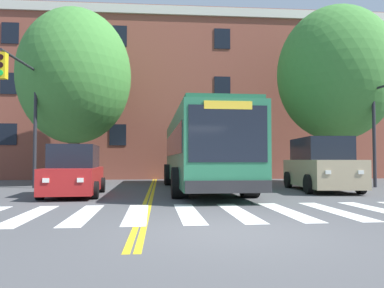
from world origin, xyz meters
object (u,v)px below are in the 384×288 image
(traffic_light_far_corner, at_px, (23,98))
(street_tree_curbside_small, at_px, (75,77))
(city_bus, at_px, (201,150))
(car_tan_far_lane, at_px, (321,166))
(street_tree_curbside_large, at_px, (336,74))
(car_red_near_lane, at_px, (74,172))

(traffic_light_far_corner, bearing_deg, street_tree_curbside_small, 72.56)
(city_bus, xyz_separation_m, car_tan_far_lane, (5.03, -1.18, -0.70))
(street_tree_curbside_large, bearing_deg, car_red_near_lane, -156.32)
(street_tree_curbside_small, bearing_deg, car_red_near_lane, -76.88)
(car_red_near_lane, height_order, street_tree_curbside_large, street_tree_curbside_large)
(car_tan_far_lane, bearing_deg, street_tree_curbside_large, 56.39)
(car_red_near_lane, xyz_separation_m, traffic_light_far_corner, (-2.78, 2.51, 3.13))
(street_tree_curbside_small, bearing_deg, street_tree_curbside_large, -3.67)
(car_tan_far_lane, bearing_deg, traffic_light_far_corner, 175.07)
(city_bus, relative_size, traffic_light_far_corner, 2.08)
(car_tan_far_lane, height_order, street_tree_curbside_large, street_tree_curbside_large)
(city_bus, xyz_separation_m, street_tree_curbside_small, (-6.47, 3.92, 4.07))
(traffic_light_far_corner, bearing_deg, car_red_near_lane, -42.14)
(traffic_light_far_corner, distance_m, street_tree_curbside_small, 4.59)
(city_bus, distance_m, car_tan_far_lane, 5.22)
(car_tan_far_lane, relative_size, street_tree_curbside_small, 0.54)
(car_tan_far_lane, relative_size, street_tree_curbside_large, 0.52)
(traffic_light_far_corner, relative_size, street_tree_curbside_large, 0.60)
(car_tan_far_lane, relative_size, traffic_light_far_corner, 0.86)
(street_tree_curbside_large, height_order, street_tree_curbside_small, street_tree_curbside_large)
(street_tree_curbside_small, bearing_deg, traffic_light_far_corner, -107.44)
(car_red_near_lane, height_order, traffic_light_far_corner, traffic_light_far_corner)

